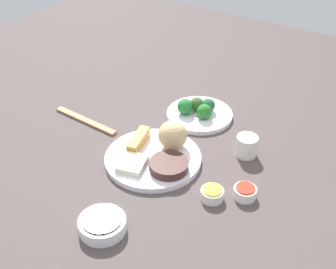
% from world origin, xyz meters
% --- Properties ---
extents(tabletop, '(2.20, 2.20, 0.02)m').
position_xyz_m(tabletop, '(0.00, 0.00, 0.01)').
color(tabletop, '#483D3C').
rests_on(tabletop, ground).
extents(main_plate, '(0.26, 0.26, 0.02)m').
position_xyz_m(main_plate, '(-0.00, 0.01, 0.03)').
color(main_plate, white).
rests_on(main_plate, tabletop).
extents(rice_scoop, '(0.08, 0.08, 0.08)m').
position_xyz_m(rice_scoop, '(-0.06, 0.03, 0.08)').
color(rice_scoop, tan).
rests_on(rice_scoop, main_plate).
extents(spring_roll, '(0.11, 0.05, 0.03)m').
position_xyz_m(spring_roll, '(-0.02, -0.06, 0.05)').
color(spring_roll, gold).
rests_on(spring_roll, main_plate).
extents(crab_rangoon_wonton, '(0.09, 0.09, 0.02)m').
position_xyz_m(crab_rangoon_wonton, '(0.06, -0.02, 0.04)').
color(crab_rangoon_wonton, beige).
rests_on(crab_rangoon_wonton, main_plate).
extents(stir_fry_heap, '(0.10, 0.10, 0.02)m').
position_xyz_m(stir_fry_heap, '(0.02, 0.07, 0.05)').
color(stir_fry_heap, '#3E231F').
rests_on(stir_fry_heap, main_plate).
extents(broccoli_plate, '(0.20, 0.20, 0.01)m').
position_xyz_m(broccoli_plate, '(-0.26, -0.00, 0.03)').
color(broccoli_plate, white).
rests_on(broccoli_plate, tabletop).
extents(broccoli_floret_0, '(0.04, 0.04, 0.04)m').
position_xyz_m(broccoli_floret_0, '(-0.27, -0.02, 0.06)').
color(broccoli_floret_0, '#385A29').
rests_on(broccoli_floret_0, broccoli_plate).
extents(broccoli_floret_1, '(0.04, 0.04, 0.04)m').
position_xyz_m(broccoli_floret_1, '(-0.24, 0.02, 0.06)').
color(broccoli_floret_1, '#267127').
rests_on(broccoli_floret_1, broccoli_plate).
extents(broccoli_floret_2, '(0.04, 0.04, 0.04)m').
position_xyz_m(broccoli_floret_2, '(-0.28, 0.02, 0.06)').
color(broccoli_floret_2, '#235A36').
rests_on(broccoli_floret_2, broccoli_plate).
extents(broccoli_floret_3, '(0.05, 0.05, 0.05)m').
position_xyz_m(broccoli_floret_3, '(-0.23, -0.04, 0.06)').
color(broccoli_floret_3, '#227430').
rests_on(broccoli_floret_3, broccoli_plate).
extents(soy_sauce_bowl, '(0.11, 0.11, 0.03)m').
position_xyz_m(soy_sauce_bowl, '(0.26, 0.05, 0.04)').
color(soy_sauce_bowl, white).
rests_on(soy_sauce_bowl, tabletop).
extents(soy_sauce_bowl_liquid, '(0.09, 0.09, 0.00)m').
position_xyz_m(soy_sauce_bowl_liquid, '(0.26, 0.05, 0.05)').
color(soy_sauce_bowl_liquid, black).
rests_on(soy_sauce_bowl_liquid, soy_sauce_bowl).
extents(sauce_ramekin_sweet_and_sour, '(0.06, 0.06, 0.03)m').
position_xyz_m(sauce_ramekin_sweet_and_sour, '(-0.01, 0.27, 0.03)').
color(sauce_ramekin_sweet_and_sour, white).
rests_on(sauce_ramekin_sweet_and_sour, tabletop).
extents(sauce_ramekin_sweet_and_sour_liquid, '(0.05, 0.05, 0.00)m').
position_xyz_m(sauce_ramekin_sweet_and_sour_liquid, '(-0.01, 0.27, 0.05)').
color(sauce_ramekin_sweet_and_sour_liquid, red).
rests_on(sauce_ramekin_sweet_and_sour_liquid, sauce_ramekin_sweet_and_sour).
extents(sauce_ramekin_hot_mustard, '(0.06, 0.06, 0.03)m').
position_xyz_m(sauce_ramekin_hot_mustard, '(0.04, 0.21, 0.03)').
color(sauce_ramekin_hot_mustard, white).
rests_on(sauce_ramekin_hot_mustard, tabletop).
extents(sauce_ramekin_hot_mustard_liquid, '(0.05, 0.05, 0.00)m').
position_xyz_m(sauce_ramekin_hot_mustard_liquid, '(0.04, 0.21, 0.05)').
color(sauce_ramekin_hot_mustard_liquid, yellow).
rests_on(sauce_ramekin_hot_mustard_liquid, sauce_ramekin_hot_mustard).
extents(teacup, '(0.06, 0.06, 0.06)m').
position_xyz_m(teacup, '(-0.16, 0.20, 0.05)').
color(teacup, white).
rests_on(teacup, tabletop).
extents(chopsticks_pair, '(0.03, 0.23, 0.01)m').
position_xyz_m(chopsticks_pair, '(-0.04, -0.27, 0.02)').
color(chopsticks_pair, '#A5744D').
rests_on(chopsticks_pair, tabletop).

